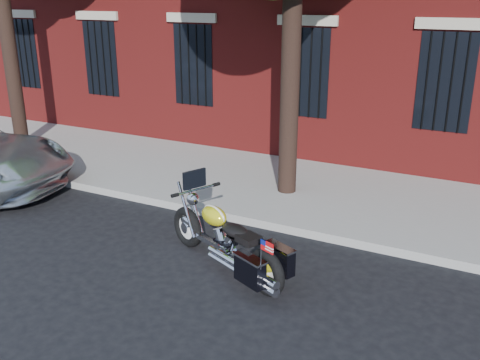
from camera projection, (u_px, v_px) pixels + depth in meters
The scene contains 4 objects.
ground at pixel (188, 250), 8.60m from camera, with size 120.00×120.00×0.00m, color black.
curb at pixel (229, 216), 9.73m from camera, with size 40.00×0.16×0.15m, color gray.
sidewalk at pixel (271, 185), 11.31m from camera, with size 40.00×3.60×0.15m, color gray.
motorcycle at pixel (229, 244), 7.77m from camera, with size 2.43×1.49×1.37m.
Camera 1 is at (4.31, -6.49, 3.90)m, focal length 40.00 mm.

